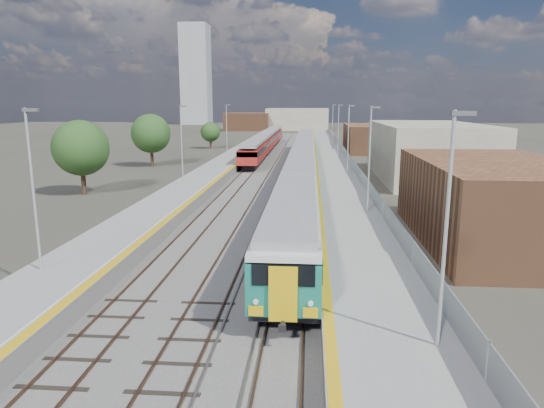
# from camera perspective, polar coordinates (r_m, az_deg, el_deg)

# --- Properties ---
(ground) EXTENTS (320.00, 320.00, 0.00)m
(ground) POSITION_cam_1_polar(r_m,az_deg,el_deg) (63.47, 2.31, 3.89)
(ground) COLOR #47443A
(ground) RESTS_ON ground
(ballast_bed) EXTENTS (10.50, 155.00, 0.06)m
(ballast_bed) POSITION_cam_1_polar(r_m,az_deg,el_deg) (66.06, 0.44, 4.24)
(ballast_bed) COLOR #565451
(ballast_bed) RESTS_ON ground
(tracks) EXTENTS (8.96, 160.00, 0.17)m
(tracks) POSITION_cam_1_polar(r_m,az_deg,el_deg) (67.67, 1.05, 4.49)
(tracks) COLOR #4C3323
(tracks) RESTS_ON ground
(platform_right) EXTENTS (4.70, 155.00, 8.52)m
(platform_right) POSITION_cam_1_polar(r_m,az_deg,el_deg) (65.89, 7.01, 4.58)
(platform_right) COLOR slate
(platform_right) RESTS_ON ground
(platform_left) EXTENTS (4.30, 155.00, 8.52)m
(platform_left) POSITION_cam_1_polar(r_m,az_deg,el_deg) (66.81, -5.40, 4.70)
(platform_left) COLOR slate
(platform_left) RESTS_ON ground
(buildings) EXTENTS (72.00, 185.50, 40.00)m
(buildings) POSITION_cam_1_polar(r_m,az_deg,el_deg) (152.82, -3.29, 12.52)
(buildings) COLOR brown
(buildings) RESTS_ON ground
(green_train) EXTENTS (2.84, 79.12, 3.13)m
(green_train) POSITION_cam_1_polar(r_m,az_deg,el_deg) (56.25, 3.58, 5.13)
(green_train) COLOR black
(green_train) RESTS_ON ground
(red_train) EXTENTS (2.67, 54.25, 3.37)m
(red_train) POSITION_cam_1_polar(r_m,az_deg,el_deg) (87.75, -0.67, 7.40)
(red_train) COLOR black
(red_train) RESTS_ON ground
(tree_a) EXTENTS (5.29, 5.29, 7.18)m
(tree_a) POSITION_cam_1_polar(r_m,az_deg,el_deg) (49.83, -21.57, 6.15)
(tree_a) COLOR #382619
(tree_a) RESTS_ON ground
(tree_b) EXTENTS (5.36, 5.36, 7.26)m
(tree_b) POSITION_cam_1_polar(r_m,az_deg,el_deg) (69.58, -14.08, 8.03)
(tree_b) COLOR #382619
(tree_b) RESTS_ON ground
(tree_c) EXTENTS (3.79, 3.79, 5.14)m
(tree_c) POSITION_cam_1_polar(r_m,az_deg,el_deg) (95.46, -7.26, 8.41)
(tree_c) COLOR #382619
(tree_c) RESTS_ON ground
(tree_d) EXTENTS (4.32, 4.32, 5.85)m
(tree_d) POSITION_cam_1_polar(r_m,az_deg,el_deg) (73.50, 22.14, 7.01)
(tree_d) COLOR #382619
(tree_d) RESTS_ON ground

